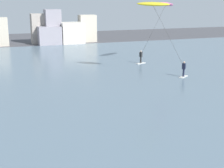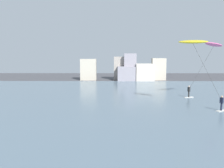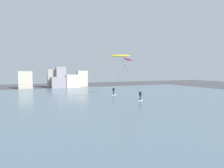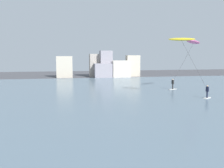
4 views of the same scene
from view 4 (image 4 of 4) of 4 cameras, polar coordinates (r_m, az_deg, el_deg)
The scene contains 4 objects.
water_bay at distance 34.59m, azimuth -0.17°, elevation -2.82°, with size 84.00×52.00×0.10m, color slate.
far_shore_buildings at distance 62.99m, azimuth -1.54°, elevation 3.67°, with size 19.75×5.48×6.19m.
kitesurfer_yellow at distance 35.94m, azimuth 15.00°, elevation 8.35°, with size 4.97×4.48×7.70m.
kitesurfer_pink at distance 43.07m, azimuth 16.72°, elevation 8.01°, with size 5.70×3.55×7.69m.
Camera 4 is at (-6.06, -3.31, 5.83)m, focal length 42.90 mm.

